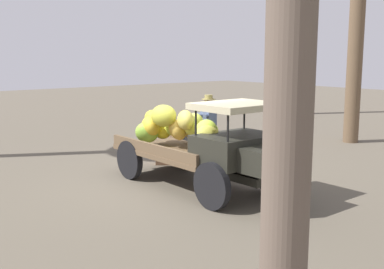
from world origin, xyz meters
TOP-DOWN VIEW (x-y plane):
  - ground_plane at (0.00, 0.00)m, footprint 60.00×60.00m
  - truck at (0.58, 0.16)m, footprint 4.50×1.76m
  - farmer at (-0.87, 1.62)m, footprint 0.52×0.48m
  - wooden_crate at (-1.69, 0.93)m, footprint 0.69×0.71m

SIDE VIEW (x-z plane):
  - ground_plane at x=0.00m, z-range 0.00..0.00m
  - wooden_crate at x=-1.69m, z-range 0.00..0.50m
  - truck at x=0.58m, z-range 0.04..1.92m
  - farmer at x=-0.87m, z-range 0.13..1.92m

